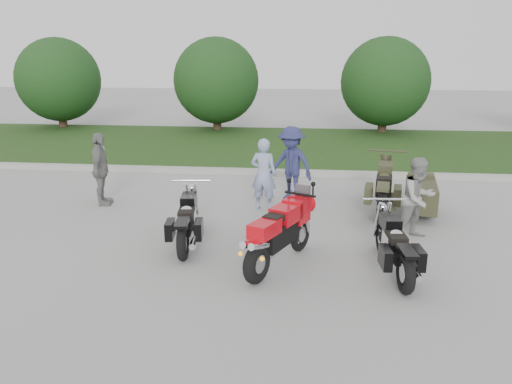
# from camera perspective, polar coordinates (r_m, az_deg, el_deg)

# --- Properties ---
(ground) EXTENTS (80.00, 80.00, 0.00)m
(ground) POSITION_cam_1_polar(r_m,az_deg,el_deg) (8.53, -0.86, -7.62)
(ground) COLOR #A0A09B
(ground) RESTS_ON ground
(curb) EXTENTS (60.00, 0.30, 0.15)m
(curb) POSITION_cam_1_polar(r_m,az_deg,el_deg) (14.19, 2.06, 2.26)
(curb) COLOR #A3A199
(curb) RESTS_ON ground
(grass_strip) EXTENTS (60.00, 8.00, 0.14)m
(grass_strip) POSITION_cam_1_polar(r_m,az_deg,el_deg) (18.25, 2.99, 5.27)
(grass_strip) COLOR #2B4F1B
(grass_strip) RESTS_ON ground
(tree_far_left) EXTENTS (3.60, 3.60, 4.00)m
(tree_far_left) POSITION_cam_1_polar(r_m,az_deg,el_deg) (23.96, -21.62, 11.83)
(tree_far_left) COLOR #3F2B1C
(tree_far_left) RESTS_ON ground
(tree_mid_left) EXTENTS (3.60, 3.60, 4.00)m
(tree_mid_left) POSITION_cam_1_polar(r_m,az_deg,el_deg) (21.67, -4.55, 12.56)
(tree_mid_left) COLOR #3F2B1C
(tree_mid_left) RESTS_ON ground
(tree_mid_right) EXTENTS (3.60, 3.60, 4.00)m
(tree_mid_right) POSITION_cam_1_polar(r_m,az_deg,el_deg) (21.52, 14.54, 12.10)
(tree_mid_right) COLOR #3F2B1C
(tree_mid_right) RESTS_ON ground
(sportbike_red) EXTENTS (1.05, 1.99, 1.01)m
(sportbike_red) POSITION_cam_1_polar(r_m,az_deg,el_deg) (8.02, 2.66, -4.64)
(sportbike_red) COLOR black
(sportbike_red) RESTS_ON ground
(cruiser_left) EXTENTS (0.52, 2.17, 0.84)m
(cruiser_left) POSITION_cam_1_polar(r_m,az_deg,el_deg) (9.05, -7.83, -3.47)
(cruiser_left) COLOR black
(cruiser_left) RESTS_ON ground
(cruiser_right) EXTENTS (0.46, 2.15, 0.83)m
(cruiser_right) POSITION_cam_1_polar(r_m,az_deg,el_deg) (8.13, 15.59, -6.22)
(cruiser_right) COLOR black
(cruiser_right) RESTS_ON ground
(cruiser_sidecar) EXTENTS (1.49, 2.56, 0.99)m
(cruiser_sidecar) POSITION_cam_1_polar(r_m,az_deg,el_deg) (11.16, 16.69, -0.10)
(cruiser_sidecar) COLOR black
(cruiser_sidecar) RESTS_ON ground
(person_stripe) EXTENTS (0.65, 0.50, 1.60)m
(person_stripe) POSITION_cam_1_polar(r_m,az_deg,el_deg) (10.89, 0.88, 2.03)
(person_stripe) COLOR #8D9AC1
(person_stripe) RESTS_ON ground
(person_grey) EXTENTS (0.95, 0.90, 1.54)m
(person_grey) POSITION_cam_1_polar(r_m,az_deg,el_deg) (9.67, 18.07, -0.71)
(person_grey) COLOR #979892
(person_grey) RESTS_ON ground
(person_denim) EXTENTS (1.29, 1.13, 1.73)m
(person_denim) POSITION_cam_1_polar(r_m,az_deg,el_deg) (11.68, 4.04, 3.26)
(person_denim) COLOR navy
(person_denim) RESTS_ON ground
(person_back) EXTENTS (0.58, 1.03, 1.66)m
(person_back) POSITION_cam_1_polar(r_m,az_deg,el_deg) (11.77, -17.34, 2.49)
(person_back) COLOR gray
(person_back) RESTS_ON ground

